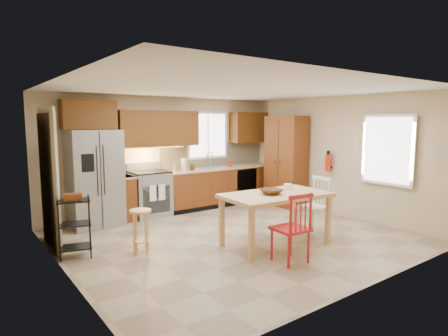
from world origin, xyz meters
name	(u,v)px	position (x,y,z in m)	size (l,w,h in m)	color
floor	(235,237)	(0.00, 0.00, 0.00)	(5.50, 5.50, 0.00)	tan
ceiling	(236,89)	(0.00, 0.00, 2.50)	(5.50, 5.00, 0.02)	silver
wall_back	(166,154)	(0.00, 2.50, 1.25)	(5.50, 0.02, 2.50)	#CCB793
wall_front	(370,185)	(0.00, -2.50, 1.25)	(5.50, 0.02, 2.50)	#CCB793
wall_left	(62,180)	(-2.75, 0.00, 1.25)	(0.02, 5.00, 2.50)	#CCB793
wall_right	(338,156)	(2.75, 0.00, 1.25)	(0.02, 5.00, 2.50)	#CCB793
refrigerator	(95,178)	(-1.70, 2.12, 0.91)	(0.92, 0.75, 1.82)	gray
range_stove	(150,194)	(-0.55, 2.19, 0.46)	(0.76, 0.63, 0.92)	gray
base_cabinet_narrow	(124,198)	(-1.10, 2.20, 0.45)	(0.30, 0.60, 0.90)	#653112
base_cabinet_run	(221,186)	(1.29, 2.20, 0.45)	(2.92, 0.60, 0.90)	#653112
dishwasher	(247,185)	(1.85, 1.91, 0.45)	(0.60, 0.02, 0.78)	black
backsplash	(214,155)	(1.29, 2.48, 1.18)	(2.92, 0.03, 0.55)	beige
upper_over_fridge	(88,115)	(-1.70, 2.33, 2.10)	(1.00, 0.35, 0.55)	#58300E
upper_left_block	(159,129)	(-0.25, 2.33, 1.83)	(1.80, 0.35, 0.75)	#58300E
upper_right_block	(249,127)	(2.25, 2.33, 1.83)	(1.00, 0.35, 0.75)	#58300E
window_back	(207,135)	(1.10, 2.48, 1.65)	(1.12, 0.04, 1.12)	white
sink	(214,169)	(1.10, 2.20, 0.86)	(0.62, 0.46, 0.16)	gray
undercab_glow	(146,148)	(-0.55, 2.30, 1.43)	(1.60, 0.30, 0.01)	#FFBF66
soap_bottle	(230,163)	(1.48, 2.10, 1.00)	(0.09, 0.09, 0.19)	red
paper_towel	(184,164)	(0.25, 2.15, 1.04)	(0.12, 0.12, 0.28)	white
canister_steel	(176,167)	(0.05, 2.15, 0.99)	(0.11, 0.11, 0.18)	gray
canister_wood	(192,167)	(0.45, 2.12, 0.97)	(0.10, 0.10, 0.14)	#462912
pantry	(286,161)	(2.43, 1.20, 1.05)	(0.50, 0.95, 2.10)	#653112
fire_extinguisher	(328,163)	(2.63, 0.15, 1.10)	(0.12, 0.12, 0.36)	red
window_right	(388,150)	(2.68, -1.15, 1.45)	(0.04, 1.02, 1.32)	white
doorway	(48,181)	(-2.67, 1.30, 1.05)	(0.04, 0.95, 2.10)	#8C7A59
dining_table	(276,220)	(0.26, -0.72, 0.41)	(1.69, 0.95, 0.83)	tan
chair_red	(290,227)	(-0.09, -1.37, 0.50)	(0.47, 0.47, 0.99)	#A31919
chair_white	(313,206)	(1.21, -0.67, 0.50)	(0.47, 0.47, 0.99)	white
table_bowl	(271,194)	(0.15, -0.72, 0.84)	(0.34, 0.34, 0.08)	#462912
table_jar	(288,188)	(0.63, -0.61, 0.87)	(0.13, 0.13, 0.16)	white
bar_stool	(141,231)	(-1.63, 0.21, 0.33)	(0.32, 0.32, 0.66)	tan
utility_cart	(75,227)	(-2.47, 0.62, 0.45)	(0.45, 0.35, 0.89)	black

